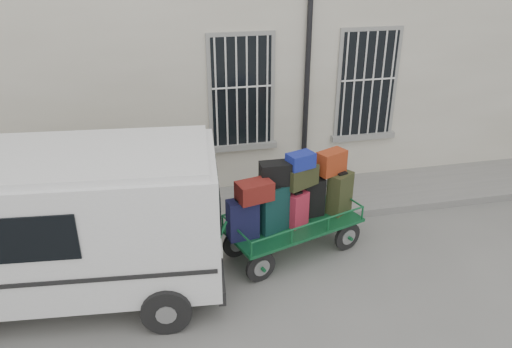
{
  "coord_description": "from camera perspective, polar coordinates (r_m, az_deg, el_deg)",
  "views": [
    {
      "loc": [
        -2.23,
        -6.58,
        5.05
      ],
      "look_at": [
        -0.54,
        1.0,
        1.36
      ],
      "focal_mm": 35.0,
      "sensor_mm": 36.0,
      "label": 1
    }
  ],
  "objects": [
    {
      "name": "ground",
      "position": [
        8.59,
        5.06,
        -10.71
      ],
      "size": [
        80.0,
        80.0,
        0.0
      ],
      "primitive_type": "plane",
      "color": "slate",
      "rests_on": "ground"
    },
    {
      "name": "van",
      "position": [
        7.8,
        -21.75,
        -4.8
      ],
      "size": [
        4.89,
        2.51,
        2.38
      ],
      "rotation": [
        0.0,
        0.0,
        -0.1
      ],
      "color": "white",
      "rests_on": "ground"
    },
    {
      "name": "luggage_cart",
      "position": [
        8.45,
        4.24,
        -3.33
      ],
      "size": [
        2.77,
        1.72,
        1.9
      ],
      "rotation": [
        0.0,
        0.0,
        0.31
      ],
      "color": "black",
      "rests_on": "ground"
    },
    {
      "name": "sidewalk",
      "position": [
        10.34,
        1.49,
        -3.37
      ],
      "size": [
        24.0,
        1.7,
        0.15
      ],
      "primitive_type": "cube",
      "color": "slate",
      "rests_on": "ground"
    },
    {
      "name": "building",
      "position": [
        12.46,
        -2.14,
        15.92
      ],
      "size": [
        24.0,
        5.15,
        6.0
      ],
      "color": "#BCB6A1",
      "rests_on": "ground"
    }
  ]
}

